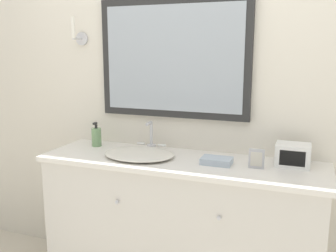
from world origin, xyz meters
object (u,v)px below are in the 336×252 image
Objects in this scene: appliance_box at (293,155)px; picture_frame at (256,159)px; sink_basin at (140,153)px; soap_bottle at (96,137)px.

picture_frame is at bearing -146.49° from appliance_box.
picture_frame is (0.71, 0.00, 0.04)m from sink_basin.
appliance_box is at bearing -0.02° from soap_bottle.
picture_frame is (-0.19, -0.12, -0.01)m from appliance_box.
sink_basin is 4.01× the size of picture_frame.
sink_basin is at bearing -171.97° from appliance_box.
soap_bottle is 1.27m from appliance_box.
soap_bottle is 1.50× the size of picture_frame.
appliance_box is at bearing 8.03° from sink_basin.
picture_frame is at bearing -6.47° from soap_bottle.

